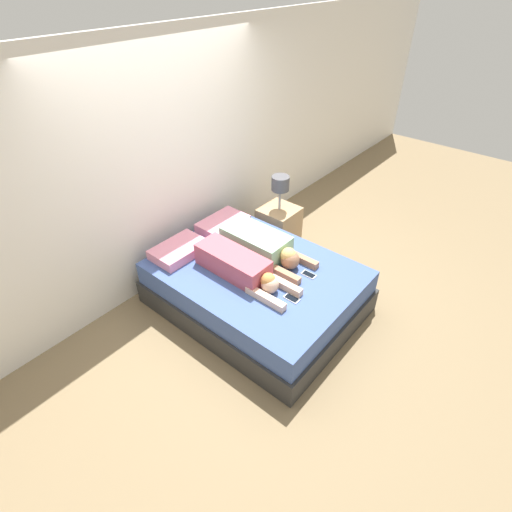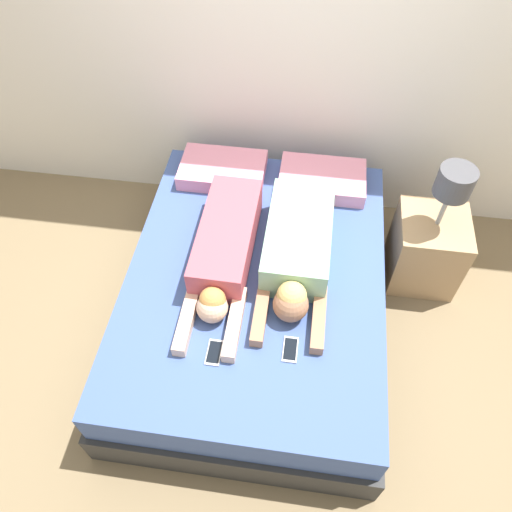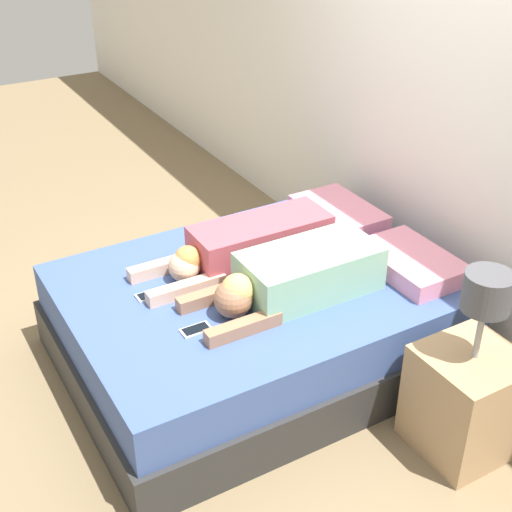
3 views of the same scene
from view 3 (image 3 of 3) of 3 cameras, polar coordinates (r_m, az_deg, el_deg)
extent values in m
plane|color=#7F6B4C|center=(4.12, 0.00, -8.03)|extent=(12.00, 12.00, 0.00)
cube|color=white|center=(4.14, 14.56, 11.76)|extent=(12.00, 0.06, 2.60)
cube|color=#2D2D2D|center=(4.03, 0.00, -6.53)|extent=(1.56, 2.06, 0.27)
cube|color=#3F5999|center=(3.88, 0.00, -3.48)|extent=(1.50, 2.00, 0.25)
cube|color=pink|center=(4.41, 6.61, 3.39)|extent=(0.57, 0.37, 0.10)
cube|color=pink|center=(3.96, 12.29, -0.50)|extent=(0.57, 0.37, 0.10)
cube|color=#B24C59|center=(3.96, 0.38, 1.30)|extent=(0.31, 0.79, 0.23)
sphere|color=beige|center=(3.79, -5.75, -0.83)|extent=(0.17, 0.17, 0.17)
sphere|color=#D18C47|center=(3.78, -5.49, -0.24)|extent=(0.15, 0.15, 0.15)
cube|color=beige|center=(3.90, -7.21, -0.81)|extent=(0.07, 0.43, 0.07)
cube|color=beige|center=(3.70, -5.60, -2.61)|extent=(0.07, 0.43, 0.07)
cube|color=#8CBF99|center=(3.68, 4.29, -1.20)|extent=(0.37, 0.72, 0.24)
sphere|color=#A37051|center=(3.49, -1.84, -3.44)|extent=(0.19, 0.19, 0.19)
sphere|color=#D8B266|center=(3.48, -1.50, -2.73)|extent=(0.17, 0.17, 0.17)
cube|color=#A37051|center=(3.63, -3.44, -3.19)|extent=(0.07, 0.40, 0.07)
cube|color=#A37051|center=(3.40, -1.02, -5.73)|extent=(0.07, 0.40, 0.07)
cube|color=silver|center=(3.73, -8.46, -3.10)|extent=(0.08, 0.15, 0.01)
cube|color=black|center=(3.72, -8.46, -3.03)|extent=(0.07, 0.13, 0.00)
cube|color=silver|center=(3.45, -4.83, -5.90)|extent=(0.08, 0.15, 0.01)
cube|color=black|center=(3.45, -4.84, -5.83)|extent=(0.07, 0.13, 0.00)
cube|color=tan|center=(3.57, 16.44, -11.07)|extent=(0.44, 0.44, 0.54)
cylinder|color=#999999|center=(3.33, 17.43, -5.88)|extent=(0.03, 0.03, 0.26)
cylinder|color=#4C4C51|center=(3.21, 18.03, -2.72)|extent=(0.22, 0.22, 0.17)
camera|label=1|loc=(5.27, -40.66, 29.57)|focal=28.00mm
camera|label=2|loc=(2.57, -38.58, 32.05)|focal=35.00mm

